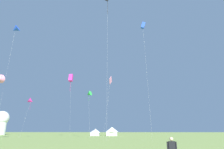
{
  "coord_description": "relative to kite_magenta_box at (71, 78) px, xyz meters",
  "views": [
    {
      "loc": [
        1.65,
        -4.48,
        2.12
      ],
      "look_at": [
        0.0,
        32.0,
        12.82
      ],
      "focal_mm": 30.47,
      "sensor_mm": 36.0,
      "label": 1
    }
  ],
  "objects": [
    {
      "name": "kite_magenta_box",
      "position": [
        0.0,
        0.0,
        0.0
      ],
      "size": [
        1.68,
        1.72,
        20.98
      ],
      "color": "#E02DA3",
      "rests_on": "ground"
    },
    {
      "name": "kite_black_diamond",
      "position": [
        14.32,
        -22.2,
        14.48
      ],
      "size": [
        2.38,
        2.52,
        36.12
      ],
      "color": "black",
      "rests_on": "ground"
    },
    {
      "name": "kite_green_delta",
      "position": [
        8.21,
        -9.82,
        -7.57
      ],
      "size": [
        2.1,
        1.99,
        12.95
      ],
      "color": "green",
      "rests_on": "ground"
    },
    {
      "name": "kite_pink_diamond",
      "position": [
        14.24,
        -6.01,
        -2.7
      ],
      "size": [
        2.35,
        2.7,
        18.4
      ],
      "color": "pink",
      "rests_on": "ground"
    },
    {
      "name": "kite_magenta_delta",
      "position": [
        -9.58,
        -7.78,
        -9.14
      ],
      "size": [
        2.98,
        2.28,
        11.47
      ],
      "color": "#E02DA3",
      "rests_on": "ground"
    },
    {
      "name": "kite_blue_delta",
      "position": [
        -13.71,
        -14.27,
        11.28
      ],
      "size": [
        2.47,
        2.52,
        32.19
      ],
      "color": "blue",
      "rests_on": "ground"
    },
    {
      "name": "kite_blue_box",
      "position": [
        23.14,
        -21.05,
        7.45
      ],
      "size": [
        1.21,
        1.21,
        28.02
      ],
      "color": "blue",
      "rests_on": "ground"
    },
    {
      "name": "festival_tent_left",
      "position": [
        7.44,
        12.26,
        -18.18
      ],
      "size": [
        3.99,
        3.99,
        2.59
      ],
      "color": "white",
      "rests_on": "ground"
    },
    {
      "name": "festival_tent_right",
      "position": [
        13.86,
        12.26,
        -17.84
      ],
      "size": [
        4.94,
        4.94,
        3.21
      ],
      "color": "white",
      "rests_on": "ground"
    },
    {
      "name": "observatory_dome",
      "position": [
        -38.53,
        25.56,
        -13.61
      ],
      "size": [
        6.4,
        6.4,
        10.8
      ],
      "color": "white",
      "rests_on": "ground"
    }
  ]
}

